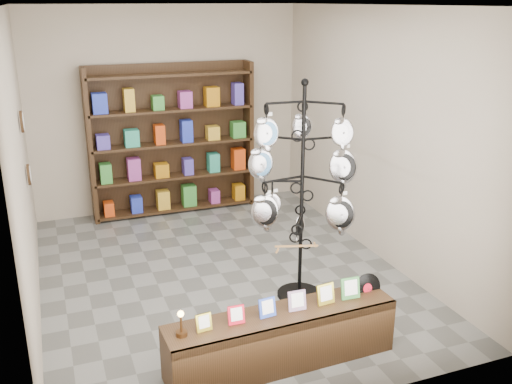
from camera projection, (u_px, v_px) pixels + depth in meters
ground at (221, 273)px, 6.70m from camera, size 5.00×5.00×0.00m
room_envelope at (217, 118)px, 6.11m from camera, size 5.00×5.00×5.00m
display_tree at (302, 177)px, 5.77m from camera, size 1.28×1.28×2.34m
front_shelf at (282, 338)px, 4.96m from camera, size 2.07×0.49×0.73m
back_shelving at (173, 144)px, 8.40m from camera, size 2.42×0.36×2.20m
wall_clocks at (25, 149)px, 6.26m from camera, size 0.03×0.24×0.84m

